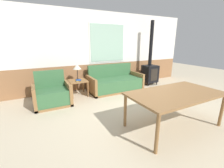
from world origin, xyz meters
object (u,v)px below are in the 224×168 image
Objects in this scene: armchair at (52,95)px; dining_table at (175,96)px; couch at (115,83)px; side_table at (78,83)px; table_lamp at (77,67)px; wood_stove at (150,69)px.

dining_table is at bearing -63.30° from armchair.
armchair is 3.09m from dining_table.
couch is at bearing -6.22° from armchair.
armchair is 1.72× the size of side_table.
couch is 1.01× the size of dining_table.
dining_table reaches higher than side_table.
table_lamp is at bearing 113.39° from dining_table.
table_lamp is 3.03m from dining_table.
wood_stove is (2.91, -0.09, -0.30)m from table_lamp.
side_table is 0.22× the size of wood_stove.
table_lamp is 0.27× the size of dining_table.
wood_stove reaches higher than table_lamp.
armchair is at bearing -173.83° from wood_stove.
table_lamp is at bearing 74.72° from side_table.
wood_stove is at bearing -9.11° from armchair.
wood_stove is at bearing -1.80° from table_lamp.
dining_table is (1.20, -2.78, -0.24)m from table_lamp.
table_lamp is at bearing 178.20° from wood_stove.
couch is at bearing -2.74° from side_table.
dining_table is at bearing -65.41° from side_table.
table_lamp is at bearing 15.13° from armchair.
couch reaches higher than side_table.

